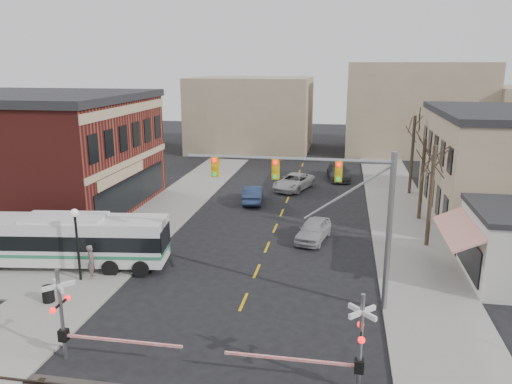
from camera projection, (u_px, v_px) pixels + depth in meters
The scene contains 18 objects.
ground at pixel (235, 321), 23.77m from camera, with size 160.00×160.00×0.00m, color black.
sidewalk_west at pixel (179, 200), 44.41m from camera, with size 5.00×60.00×0.12m, color gray.
sidewalk_east at pixel (399, 211), 41.22m from camera, with size 5.00×60.00×0.12m, color gray.
tree_east_a at pixel (431, 196), 32.57m from camera, with size 0.28×0.28×6.75m.
tree_east_b at pixel (422, 179), 38.29m from camera, with size 0.28×0.28×6.30m.
tree_east_c at pixel (412, 155), 45.77m from camera, with size 0.28×0.28×7.20m.
transit_bus at pixel (67, 240), 29.68m from camera, with size 12.09×4.16×3.05m.
traffic_signal_mast at pixel (332, 197), 23.87m from camera, with size 9.99×0.30×8.00m.
rr_crossing_west at pixel (71, 317), 20.22m from camera, with size 5.60×1.36×4.00m.
rr_crossing_east at pixel (348, 344), 18.27m from camera, with size 5.60×1.36×4.00m.
street_lamp at pixel (76, 229), 27.32m from camera, with size 0.44×0.44×4.15m.
trash_bin at pixel (48, 294), 25.39m from camera, with size 0.60×0.60×0.83m, color black.
car_a at pixel (313, 230), 34.45m from camera, with size 1.76×4.38×1.49m, color #9F9FA4.
car_b at pixel (253, 194), 43.82m from camera, with size 1.61×4.62×1.52m, color #1D2848.
car_c at pixel (294, 182), 48.26m from camera, with size 2.50×5.43×1.51m, color silver.
car_d at pixel (339, 172), 52.51m from camera, with size 2.16×5.32×1.54m, color #3D3E41.
pedestrian_near at pixel (92, 261), 28.09m from camera, with size 0.71×0.47×1.96m, color #655451.
pedestrian_far at pixel (110, 234), 33.13m from camera, with size 0.78×0.61×1.60m, color #353B5D.
Camera 1 is at (4.70, -20.95, 11.97)m, focal length 35.00 mm.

